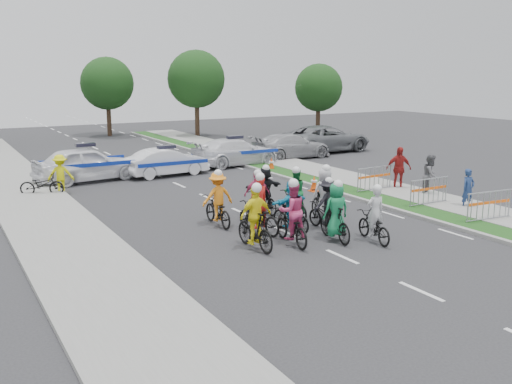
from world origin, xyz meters
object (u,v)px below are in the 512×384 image
barrier_0 (489,207)px  tree_4 (107,84)px  barrier_2 (374,180)px  tree_1 (196,79)px  spectator_1 (431,175)px  tree_2 (319,88)px  rider_5 (291,209)px  cone_1 (271,164)px  rider_4 (327,209)px  parked_bike (42,185)px  civilian_sedan (291,146)px  spectator_2 (399,168)px  rider_1 (336,217)px  rider_8 (295,199)px  rider_9 (257,201)px  rider_11 (265,193)px  rider_3 (255,224)px  police_car_2 (235,152)px  police_car_0 (86,164)px  marshal_hiviz (60,174)px  rider_7 (324,200)px  cone_0 (314,184)px  rider_2 (292,220)px  rider_6 (259,213)px  police_car_1 (167,162)px  civilian_suv (325,139)px  barrier_1 (429,193)px  rider_10 (218,204)px  spectator_0 (468,189)px  rider_0 (374,223)px

barrier_0 → tree_4: size_ratio=0.32×
barrier_2 → tree_1: tree_1 is taller
spectator_1 → tree_2: (9.70, 21.39, 2.96)m
rider_5 → cone_1: size_ratio=2.55×
rider_4 → barrier_0: size_ratio=0.90×
spectator_1 → parked_bike: size_ratio=0.98×
barrier_0 → parked_bike: (-12.57, 12.34, -0.09)m
civilian_sedan → spectator_2: bearing=172.3°
rider_1 → rider_8: size_ratio=1.01×
rider_9 → rider_11: rider_9 is taller
rider_3 → rider_9: 3.25m
police_car_2 → police_car_0: bearing=89.4°
rider_1 → marshal_hiviz: 12.91m
cone_1 → tree_4: bearing=97.6°
police_car_2 → rider_8: bearing=156.9°
barrier_0 → tree_1: size_ratio=0.29×
rider_3 → parked_bike: (-4.10, 10.93, -0.30)m
civilian_sedan → marshal_hiviz: bearing=102.5°
spectator_1 → rider_4: bearing=170.5°
rider_7 → tree_2: (16.20, 22.69, 3.04)m
civilian_sedan → cone_0: size_ratio=7.27×
rider_7 → rider_2: bearing=44.5°
rider_9 → tree_4: tree_4 is taller
cone_0 → tree_1: tree_1 is taller
rider_4 → spectator_2: (6.69, 3.71, 0.26)m
spectator_1 → barrier_2: 2.33m
rider_5 → tree_4: (2.82, 31.09, 3.43)m
rider_2 → rider_4: 2.01m
tree_4 → marshal_hiviz: bearing=-110.9°
police_car_0 → rider_6: bearing=-175.4°
rider_9 → police_car_1: bearing=-83.7°
civilian_suv → cone_0: 12.65m
barrier_1 → rider_10: bearing=169.0°
police_car_2 → spectator_0: 13.82m
rider_10 → tree_4: 29.78m
tree_2 → rider_2: bearing=-127.4°
rider_3 → police_car_1: size_ratio=0.48×
rider_1 → parked_bike: rider_1 is taller
rider_3 → spectator_0: rider_3 is taller
rider_0 → cone_0: (2.83, 7.08, -0.26)m
barrier_1 → cone_0: 5.07m
spectator_0 → police_car_1: bearing=123.5°
rider_6 → cone_1: size_ratio=2.94×
rider_6 → rider_7: (2.62, 0.02, 0.13)m
marshal_hiviz → civilian_suv: bearing=-150.1°
rider_5 → barrier_0: 6.97m
rider_4 → spectator_0: 6.45m
rider_3 → police_car_1: 12.93m
barrier_1 → police_car_0: bearing=130.5°
spectator_1 → rider_5: bearing=165.4°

